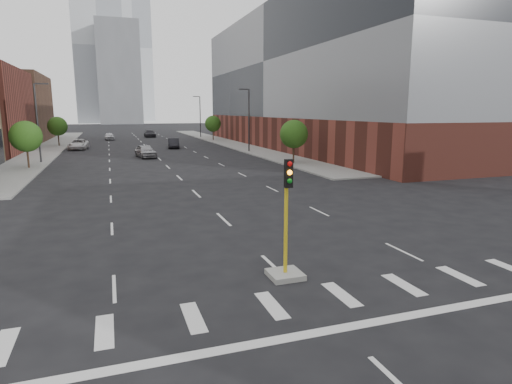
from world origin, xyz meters
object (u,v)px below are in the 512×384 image
median_traffic_signal (286,252)px  car_deep_right (150,134)px  car_far_left (78,144)px  car_distant (109,136)px  car_mid_right (173,143)px  car_near_left (145,151)px

median_traffic_signal → car_deep_right: size_ratio=0.78×
car_far_left → car_distant: bearing=81.4°
car_mid_right → car_deep_right: (-1.00, 30.62, 0.01)m
median_traffic_signal → car_near_left: (-1.50, 43.38, -0.12)m
median_traffic_signal → car_mid_right: bearing=86.0°
car_mid_right → car_far_left: 14.69m
car_distant → car_near_left: bearing=-85.7°
car_mid_right → car_distant: (-9.77, 23.91, -0.04)m
car_near_left → car_deep_right: 43.77m
car_near_left → car_mid_right: size_ratio=1.02×
car_far_left → car_distant: size_ratio=1.27×
car_mid_right → car_deep_right: bearing=98.2°
car_far_left → median_traffic_signal: bearing=-76.1°
car_near_left → car_deep_right: bearing=75.1°
car_near_left → car_deep_right: (4.46, 43.54, -0.04)m
car_deep_right → car_near_left: bearing=-96.7°
car_near_left → car_far_left: size_ratio=0.87×
car_mid_right → car_far_left: (-14.46, 2.60, -0.01)m
median_traffic_signal → car_far_left: size_ratio=0.76×
car_near_left → car_mid_right: (5.46, 12.92, -0.04)m
car_near_left → car_far_left: (-9.00, 15.52, -0.05)m
car_deep_right → car_distant: (-8.77, -6.71, -0.04)m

